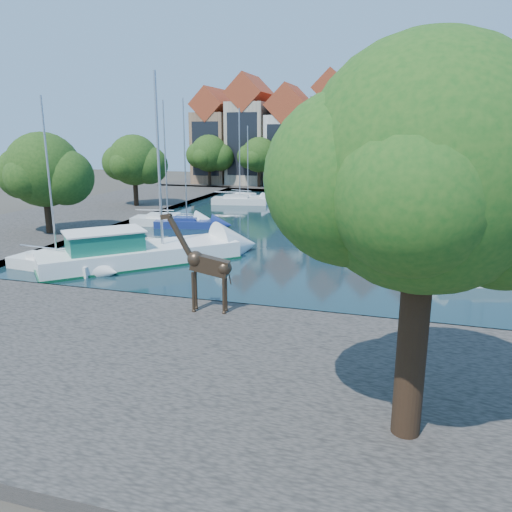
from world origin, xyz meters
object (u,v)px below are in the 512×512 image
(sailboat_right_a, at_px, (486,274))
(plane_tree, at_px, (431,176))
(giraffe_statue, at_px, (205,265))
(sailboat_left_a, at_px, (57,261))
(motorsailer, at_px, (134,251))

(sailboat_right_a, bearing_deg, plane_tree, -103.95)
(plane_tree, xyz_separation_m, sailboat_right_a, (4.38, 17.65, -7.05))
(giraffe_statue, xyz_separation_m, sailboat_left_a, (-12.52, 5.53, -2.13))
(giraffe_statue, xyz_separation_m, motorsailer, (-8.35, 7.97, -1.74))
(plane_tree, distance_m, giraffe_statue, 12.83)
(plane_tree, distance_m, motorsailer, 24.31)
(sailboat_left_a, xyz_separation_m, sailboat_right_a, (26.11, 4.65, -0.01))
(plane_tree, relative_size, sailboat_right_a, 0.95)
(motorsailer, bearing_deg, sailboat_left_a, -149.64)
(plane_tree, xyz_separation_m, motorsailer, (-17.55, 15.45, -6.65))
(motorsailer, distance_m, sailboat_right_a, 22.04)
(sailboat_left_a, bearing_deg, sailboat_right_a, 10.09)
(sailboat_left_a, height_order, sailboat_right_a, sailboat_right_a)
(giraffe_statue, distance_m, sailboat_left_a, 13.85)
(plane_tree, relative_size, giraffe_statue, 2.31)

